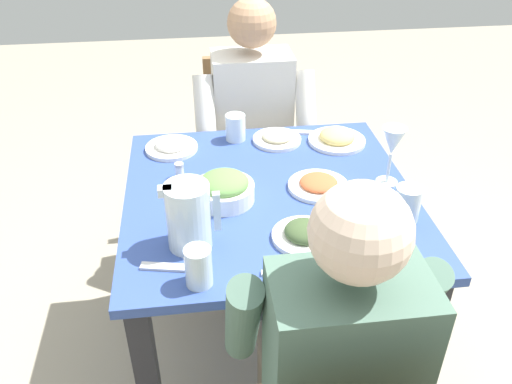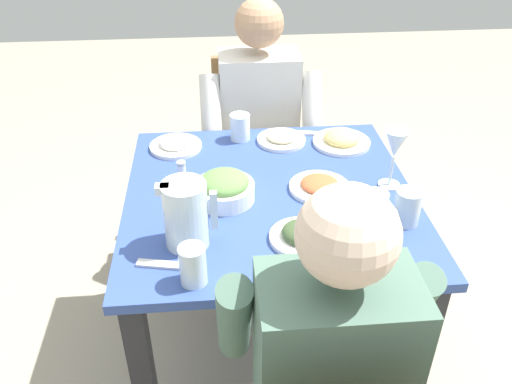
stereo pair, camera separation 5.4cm
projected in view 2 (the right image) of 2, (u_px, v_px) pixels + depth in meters
ground_plane at (267, 350)px, 2.07m from camera, size 8.00×8.00×0.00m
dining_table at (270, 225)px, 1.73m from camera, size 0.90×0.90×0.73m
chair_far at (257, 144)px, 2.44m from camera, size 0.40×0.40×0.88m
diner_near at (321, 357)px, 1.25m from camera, size 0.48×0.53×1.17m
diner_far at (261, 136)px, 2.19m from camera, size 0.48×0.53×1.17m
water_pitcher at (186, 214)px, 1.41m from camera, size 0.16×0.12×0.19m
salad_bowl at (224, 188)px, 1.62m from camera, size 0.18×0.18×0.09m
plate_rice_curry at (320, 186)px, 1.68m from camera, size 0.19×0.19×0.04m
plate_dolmas at (302, 235)px, 1.46m from camera, size 0.18×0.18×0.05m
plate_beans at (281, 138)px, 1.94m from camera, size 0.18×0.18×0.04m
plate_fries at (342, 139)px, 1.93m from camera, size 0.21×0.21×0.05m
plate_yoghurt at (176, 144)px, 1.90m from camera, size 0.18×0.18×0.04m
water_glass_near_right at (240, 127)px, 1.94m from camera, size 0.07×0.07×0.10m
water_glass_by_pitcher at (407, 207)px, 1.51m from camera, size 0.08×0.08×0.11m
water_glass_far_left at (375, 209)px, 1.50m from camera, size 0.07×0.07×0.11m
water_glass_center at (193, 265)px, 1.30m from camera, size 0.07×0.07×0.11m
wine_glass at (395, 147)px, 1.63m from camera, size 0.08×0.08×0.20m
salt_shaker at (182, 169)px, 1.74m from camera, size 0.03×0.03×0.05m
fork_near at (169, 265)px, 1.38m from camera, size 0.17×0.06×0.01m
knife_near at (292, 275)px, 1.35m from camera, size 0.19×0.05×0.01m
fork_far at (311, 133)px, 2.00m from camera, size 0.17×0.06×0.01m
knife_far at (307, 258)px, 1.40m from camera, size 0.19×0.02×0.01m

